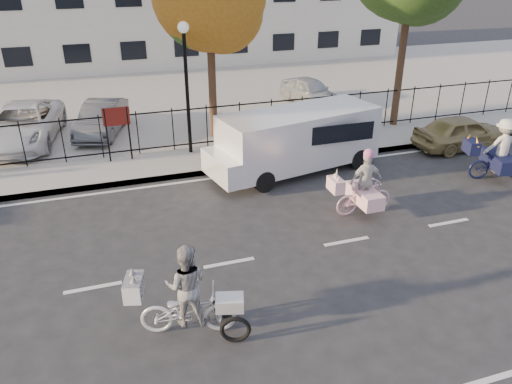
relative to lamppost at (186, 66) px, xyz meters
name	(u,v)px	position (x,y,z in m)	size (l,w,h in m)	color
ground	(229,263)	(-0.50, -6.80, -3.11)	(120.00, 120.00, 0.00)	#333334
road_markings	(229,263)	(-0.50, -6.80, -3.11)	(60.00, 9.52, 0.01)	silver
curb	(187,175)	(-0.50, -1.75, -3.04)	(60.00, 0.10, 0.15)	#A8A399
sidewalk	(180,163)	(-0.50, -0.70, -3.04)	(60.00, 2.20, 0.15)	#A8A399
parking_lot	(147,96)	(-0.50, 8.20, -3.04)	(60.00, 15.60, 0.15)	#A8A399
iron_fence	(173,129)	(-0.50, 0.40, -2.21)	(58.00, 0.06, 1.50)	black
building	(123,11)	(-0.50, 18.20, -0.11)	(34.00, 10.00, 6.00)	silver
lamppost	(186,66)	(0.00, 0.00, 0.00)	(0.36, 0.36, 4.33)	black
street_sign	(117,124)	(-2.35, 0.00, -1.70)	(0.85, 0.06, 1.80)	black
zebra_trike	(187,300)	(-1.81, -8.74, -2.40)	(2.16, 1.25, 1.85)	white
unicorn_bike	(364,190)	(3.57, -5.61, -2.42)	(1.84, 1.27, 1.87)	#EFB6D0
bull_bike	(499,155)	(8.69, -4.85, -2.34)	(2.15, 1.51, 1.93)	#101536
white_van	(296,139)	(2.97, -2.30, -2.02)	(5.86, 2.86, 1.97)	white
gold_sedan	(462,132)	(9.40, -2.30, -2.50)	(1.43, 3.56, 1.21)	#A18F57
lot_car_b	(23,124)	(-5.50, 2.83, -2.28)	(2.26, 4.91, 1.36)	silver
lot_car_c	(102,118)	(-2.78, 2.92, -2.36)	(1.28, 3.67, 1.21)	#4C4F54
lot_car_d	(310,91)	(6.35, 4.24, -2.38)	(1.39, 3.44, 1.17)	#ADB2B5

